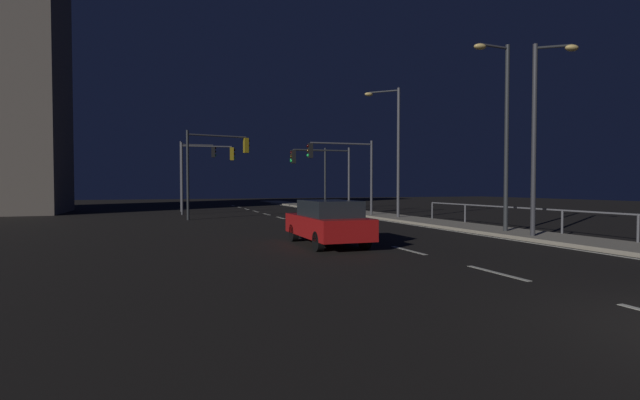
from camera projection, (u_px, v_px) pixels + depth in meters
name	position (u px, v px, depth m)	size (l,w,h in m)	color
ground_plane	(319.00, 228.00, 22.38)	(112.00, 112.00, 0.00)	black
sidewalk_right	(435.00, 223.00, 24.65)	(2.56, 77.00, 0.14)	#9E937F
lane_markings_center	(299.00, 222.00, 25.68)	(0.14, 50.00, 0.01)	silver
lane_edge_line	(369.00, 218.00, 28.84)	(0.14, 53.00, 0.01)	silver
car	(328.00, 222.00, 15.67)	(1.86, 4.42, 1.57)	#B71414
traffic_light_near_left	(343.00, 161.00, 29.99)	(4.63, 0.53, 5.02)	#4C4C51
traffic_light_near_right	(206.00, 164.00, 33.03)	(3.87, 0.74, 5.25)	#4C4C51
traffic_light_far_left	(310.00, 166.00, 38.42)	(3.25, 0.35, 5.24)	#2D3033
traffic_light_overhead_east	(215.00, 158.00, 28.24)	(4.00, 0.75, 5.48)	#2D3033
traffic_light_mid_right	(323.00, 166.00, 33.13)	(4.61, 0.44, 4.83)	#4C4C51
traffic_light_mid_left	(196.00, 163.00, 36.97)	(2.89, 0.45, 5.72)	#4C4C51
street_lamp_corner	(502.00, 121.00, 19.15)	(1.86, 0.36, 7.94)	#2D3033
street_lamp_median	(541.00, 122.00, 17.23)	(1.40, 1.00, 7.35)	#38383D
street_lamp_mid_block	(393.00, 140.00, 28.14)	(1.79, 1.56, 8.03)	#4C4C51
barrier_fence	(597.00, 218.00, 16.74)	(0.09, 21.52, 0.98)	#59595E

